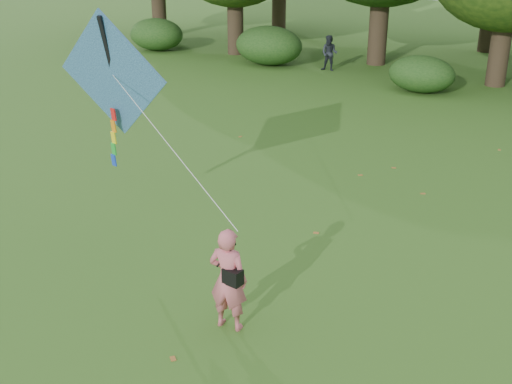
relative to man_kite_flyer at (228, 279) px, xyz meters
The scene contains 7 objects.
ground 0.94m from the man_kite_flyer, behind, with size 100.00×100.00×0.00m, color #265114.
man_kite_flyer is the anchor object (origin of this frame).
bystander_left 20.55m from the man_kite_flyer, 116.92° to the left, with size 0.77×0.60×1.59m, color #23272E.
crossbody_bag 0.17m from the man_kite_flyer, 14.61° to the right, with size 0.43×0.20×0.71m.
flying_kite 5.26m from the man_kite_flyer, 159.29° to the left, with size 5.98×2.12×3.36m.
shrub_band 17.62m from the man_kite_flyer, 93.36° to the left, with size 39.15×3.22×1.88m.
fallen_leaves 5.99m from the man_kite_flyer, 85.89° to the left, with size 11.54×13.12×0.01m.
Camera 1 is at (6.09, -6.79, 6.10)m, focal length 45.00 mm.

